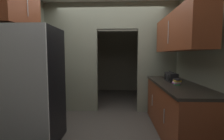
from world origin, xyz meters
TOP-DOWN VIEW (x-y plane):
  - ground at (0.00, 0.00)m, footprint 20.00×20.00m
  - kitchen_partition at (-0.05, 1.23)m, footprint 3.14×0.12m
  - adjoining_room_shell at (0.00, 2.96)m, footprint 3.14×2.55m
  - refrigerator at (-1.15, -0.32)m, footprint 0.83×0.77m
  - lower_cabinet_run at (1.23, 0.10)m, footprint 0.69×2.02m
  - upper_cabinet_counterside at (1.23, 0.10)m, footprint 0.36×1.82m
  - upper_cabinet_fridgeside at (-1.39, -0.22)m, footprint 0.36×0.91m
  - boombox at (1.19, 0.35)m, footprint 0.16×0.38m
  - book_stack at (1.18, -0.01)m, footprint 0.14×0.17m

SIDE VIEW (x-z plane):
  - ground at x=0.00m, z-range 0.00..0.00m
  - lower_cabinet_run at x=1.23m, z-range 0.00..0.89m
  - refrigerator at x=-1.15m, z-range 0.00..1.80m
  - book_stack at x=1.18m, z-range 0.89..0.99m
  - boombox at x=1.19m, z-range 0.87..1.06m
  - adjoining_room_shell at x=0.00m, z-range 0.00..2.62m
  - kitchen_partition at x=-0.05m, z-range 0.10..2.72m
  - upper_cabinet_counterside at x=1.23m, z-range 1.45..2.09m
  - upper_cabinet_fridgeside at x=-1.39m, z-range 1.83..2.60m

